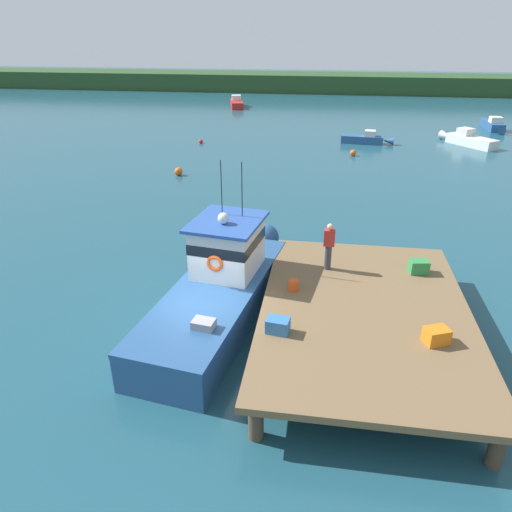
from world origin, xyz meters
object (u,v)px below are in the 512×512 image
at_px(crate_stack_mid_dock, 436,336).
at_px(moored_boat_far_right, 366,139).
at_px(main_fishing_boat, 222,284).
at_px(deckhand_by_the_boat, 329,245).
at_px(moored_boat_outer_mooring, 493,125).
at_px(crate_single_by_cleat, 278,325).
at_px(moored_boat_near_channel, 237,103).
at_px(mooring_buoy_channel_marker, 201,141).
at_px(crate_single_far, 419,267).
at_px(mooring_buoy_inshore, 179,171).
at_px(mooring_buoy_spare_mooring, 353,153).
at_px(bait_bucket, 293,285).
at_px(moored_boat_mid_harbor, 468,140).

relative_size(crate_stack_mid_dock, moored_boat_far_right, 0.14).
bearing_deg(main_fishing_boat, deckhand_by_the_boat, 20.25).
distance_m(moored_boat_far_right, moored_boat_outer_mooring, 14.16).
distance_m(crate_single_by_cleat, moored_boat_far_right, 29.39).
bearing_deg(moored_boat_near_channel, main_fishing_boat, -79.92).
xyz_separation_m(deckhand_by_the_boat, mooring_buoy_channel_marker, (-10.46, 23.22, -1.90)).
distance_m(main_fishing_boat, deckhand_by_the_boat, 3.75).
relative_size(crate_stack_mid_dock, mooring_buoy_channel_marker, 1.84).
relative_size(crate_single_far, mooring_buoy_inshore, 1.18).
xyz_separation_m(crate_single_by_cleat, mooring_buoy_inshore, (-8.29, 17.94, -1.15)).
bearing_deg(moored_boat_near_channel, mooring_buoy_inshore, -86.71).
distance_m(crate_stack_mid_dock, mooring_buoy_inshore, 21.72).
bearing_deg(mooring_buoy_spare_mooring, moored_boat_far_right, 75.02).
height_order(crate_stack_mid_dock, bait_bucket, crate_stack_mid_dock).
distance_m(deckhand_by_the_boat, moored_boat_near_channel, 44.22).
distance_m(deckhand_by_the_boat, mooring_buoy_inshore, 17.06).
bearing_deg(mooring_buoy_spare_mooring, mooring_buoy_inshore, -148.54).
bearing_deg(crate_single_far, crate_stack_mid_dock, -92.28).
height_order(main_fishing_boat, crate_single_far, main_fishing_boat).
bearing_deg(moored_boat_mid_harbor, deckhand_by_the_boat, -112.73).
bearing_deg(mooring_buoy_inshore, crate_single_far, -47.89).
bearing_deg(crate_single_far, mooring_buoy_channel_marker, 120.26).
distance_m(crate_single_far, moored_boat_mid_harbor, 26.82).
bearing_deg(crate_single_far, crate_single_by_cleat, -136.19).
bearing_deg(crate_single_far, mooring_buoy_spare_mooring, 93.75).
relative_size(moored_boat_near_channel, moored_boat_far_right, 1.23).
bearing_deg(moored_boat_mid_harbor, main_fishing_boat, -117.68).
xyz_separation_m(crate_single_far, mooring_buoy_channel_marker, (-13.45, 23.06, -1.26)).
xyz_separation_m(bait_bucket, moored_boat_far_right, (3.81, 26.79, -1.01)).
xyz_separation_m(crate_single_far, moored_boat_outer_mooring, (11.73, 32.64, -1.01)).
height_order(deckhand_by_the_boat, moored_boat_far_right, deckhand_by_the_boat).
bearing_deg(main_fishing_boat, crate_single_by_cleat, -51.51).
distance_m(deckhand_by_the_boat, mooring_buoy_spare_mooring, 21.01).
bearing_deg(moored_boat_far_right, bait_bucket, -98.10).
relative_size(moored_boat_outer_mooring, mooring_buoy_inshore, 9.32).
height_order(crate_single_by_cleat, moored_boat_far_right, crate_single_by_cleat).
bearing_deg(bait_bucket, crate_single_by_cleat, -95.80).
distance_m(deckhand_by_the_boat, moored_boat_far_right, 25.39).
distance_m(moored_boat_far_right, moored_boat_mid_harbor, 8.04).
distance_m(main_fishing_boat, crate_stack_mid_dock, 6.72).
height_order(crate_stack_mid_dock, mooring_buoy_inshore, crate_stack_mid_dock).
bearing_deg(mooring_buoy_channel_marker, deckhand_by_the_boat, -65.75).
distance_m(deckhand_by_the_boat, moored_boat_mid_harbor, 28.01).
xyz_separation_m(moored_boat_mid_harbor, mooring_buoy_inshore, (-20.35, -11.77, -0.19)).
bearing_deg(mooring_buoy_inshore, moored_boat_outer_mooring, 37.74).
distance_m(moored_boat_near_channel, mooring_buoy_inshore, 28.77).
height_order(deckhand_by_the_boat, mooring_buoy_spare_mooring, deckhand_by_the_boat).
xyz_separation_m(crate_single_by_cleat, deckhand_by_the_boat, (1.26, 3.91, 0.66)).
distance_m(main_fishing_boat, moored_boat_mid_harbor, 30.54).
bearing_deg(crate_stack_mid_dock, mooring_buoy_spare_mooring, 92.79).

